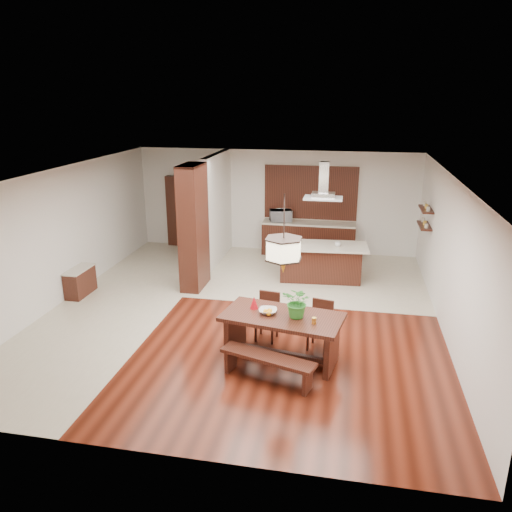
% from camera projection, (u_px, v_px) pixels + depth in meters
% --- Properties ---
extents(room_shell, '(9.00, 9.04, 2.92)m').
position_uv_depth(room_shell, '(241.00, 216.00, 9.90)').
color(room_shell, '#3D140B').
rests_on(room_shell, ground).
extents(tile_hallway, '(2.50, 9.00, 0.01)m').
position_uv_depth(tile_hallway, '(121.00, 301.00, 11.03)').
color(tile_hallway, beige).
rests_on(tile_hallway, ground).
extents(tile_kitchen, '(5.50, 4.00, 0.01)m').
position_uv_depth(tile_kitchen, '(312.00, 275.00, 12.64)').
color(tile_kitchen, beige).
rests_on(tile_kitchen, ground).
extents(soffit_band, '(8.00, 9.00, 0.02)m').
position_uv_depth(soffit_band, '(241.00, 175.00, 9.64)').
color(soffit_band, '#3D230F').
rests_on(soffit_band, room_shell).
extents(partition_pier, '(0.45, 1.00, 2.90)m').
position_uv_depth(partition_pier, '(193.00, 228.00, 11.46)').
color(partition_pier, black).
rests_on(partition_pier, ground).
extents(partition_stub, '(0.18, 2.40, 2.90)m').
position_uv_depth(partition_stub, '(217.00, 208.00, 13.42)').
color(partition_stub, silver).
rests_on(partition_stub, ground).
extents(hallway_console, '(0.37, 0.88, 0.63)m').
position_uv_depth(hallway_console, '(80.00, 282.00, 11.31)').
color(hallway_console, black).
rests_on(hallway_console, ground).
extents(hallway_doorway, '(1.10, 0.20, 2.10)m').
position_uv_depth(hallway_doorway, '(185.00, 212.00, 14.81)').
color(hallway_doorway, black).
rests_on(hallway_doorway, ground).
extents(rear_counter, '(2.60, 0.62, 0.95)m').
position_uv_depth(rear_counter, '(308.00, 239.00, 14.13)').
color(rear_counter, black).
rests_on(rear_counter, ground).
extents(kitchen_window, '(2.60, 0.08, 1.50)m').
position_uv_depth(kitchen_window, '(311.00, 192.00, 13.98)').
color(kitchen_window, '#95582C').
rests_on(kitchen_window, room_shell).
extents(shelf_lower, '(0.26, 0.90, 0.04)m').
position_uv_depth(shelf_lower, '(424.00, 226.00, 11.83)').
color(shelf_lower, black).
rests_on(shelf_lower, room_shell).
extents(shelf_upper, '(0.26, 0.90, 0.04)m').
position_uv_depth(shelf_upper, '(426.00, 209.00, 11.70)').
color(shelf_upper, black).
rests_on(shelf_upper, room_shell).
extents(dining_table, '(2.14, 1.34, 0.83)m').
position_uv_depth(dining_table, '(282.00, 327.00, 8.44)').
color(dining_table, black).
rests_on(dining_table, ground).
extents(dining_bench, '(1.60, 0.80, 0.44)m').
position_uv_depth(dining_bench, '(268.00, 368.00, 7.92)').
color(dining_bench, black).
rests_on(dining_bench, ground).
extents(dining_chair_left, '(0.44, 0.44, 0.89)m').
position_uv_depth(dining_chair_left, '(267.00, 317.00, 9.21)').
color(dining_chair_left, black).
rests_on(dining_chair_left, ground).
extents(dining_chair_right, '(0.47, 0.47, 0.89)m').
position_uv_depth(dining_chair_right, '(319.00, 326.00, 8.87)').
color(dining_chair_right, black).
rests_on(dining_chair_right, ground).
extents(pendant_lantern, '(0.64, 0.64, 1.31)m').
position_uv_depth(pendant_lantern, '(284.00, 234.00, 7.94)').
color(pendant_lantern, '#F8EBBE').
rests_on(pendant_lantern, room_shell).
extents(foliage_plant, '(0.62, 0.58, 0.55)m').
position_uv_depth(foliage_plant, '(298.00, 302.00, 8.21)').
color(foliage_plant, '#2D7D29').
rests_on(foliage_plant, dining_table).
extents(fruit_bowl, '(0.32, 0.32, 0.07)m').
position_uv_depth(fruit_bowl, '(268.00, 311.00, 8.44)').
color(fruit_bowl, beige).
rests_on(fruit_bowl, dining_table).
extents(napkin_cone, '(0.18, 0.18, 0.22)m').
position_uv_depth(napkin_cone, '(254.00, 302.00, 8.61)').
color(napkin_cone, '#AC0C15').
rests_on(napkin_cone, dining_table).
extents(gold_ornament, '(0.08, 0.08, 0.11)m').
position_uv_depth(gold_ornament, '(314.00, 321.00, 8.05)').
color(gold_ornament, gold).
rests_on(gold_ornament, dining_table).
extents(kitchen_island, '(2.28, 1.13, 0.91)m').
position_uv_depth(kitchen_island, '(320.00, 262.00, 12.18)').
color(kitchen_island, black).
rests_on(kitchen_island, ground).
extents(range_hood, '(0.90, 0.55, 0.87)m').
position_uv_depth(range_hood, '(324.00, 180.00, 11.57)').
color(range_hood, silver).
rests_on(range_hood, room_shell).
extents(island_cup, '(0.15, 0.15, 0.11)m').
position_uv_depth(island_cup, '(338.00, 244.00, 11.86)').
color(island_cup, silver).
rests_on(island_cup, kitchen_island).
extents(microwave, '(0.70, 0.57, 0.33)m').
position_uv_depth(microwave, '(281.00, 216.00, 14.05)').
color(microwave, silver).
rests_on(microwave, rear_counter).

